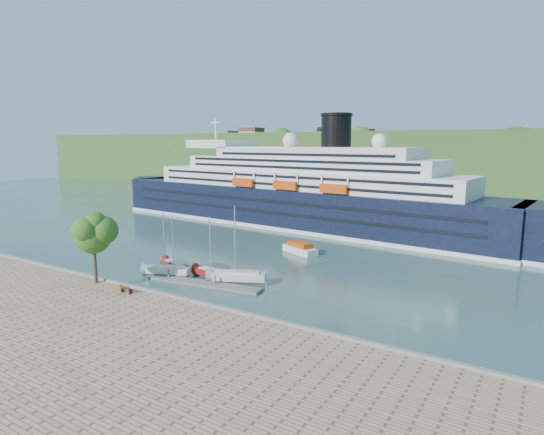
% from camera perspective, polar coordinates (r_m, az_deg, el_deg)
% --- Properties ---
extents(ground, '(400.00, 400.00, 0.00)m').
position_cam_1_polar(ground, '(63.82, -17.26, -9.07)').
color(ground, '#2B4D49').
rests_on(ground, ground).
extents(far_hillside, '(400.00, 50.00, 24.00)m').
position_cam_1_polar(far_hillside, '(189.98, 17.96, 6.57)').
color(far_hillside, '#375C25').
rests_on(far_hillside, ground).
extents(quay_coping, '(220.00, 0.50, 0.30)m').
position_cam_1_polar(quay_coping, '(63.35, -17.45, -8.12)').
color(quay_coping, slate).
rests_on(quay_coping, promenade).
extents(cruise_ship, '(117.65, 27.87, 26.18)m').
position_cam_1_polar(cruise_ship, '(109.15, 2.31, 5.86)').
color(cruise_ship, black).
rests_on(cruise_ship, ground).
extents(park_bench, '(1.74, 0.73, 1.11)m').
position_cam_1_polar(park_bench, '(60.73, -17.78, -8.50)').
color(park_bench, '#4E2916').
rests_on(park_bench, promenade).
extents(promenade_tree, '(6.39, 6.39, 10.58)m').
position_cam_1_polar(promenade_tree, '(65.17, -21.45, -3.18)').
color(promenade_tree, '#34641A').
rests_on(promenade_tree, promenade).
extents(floating_pontoon, '(17.83, 4.55, 0.39)m').
position_cam_1_polar(floating_pontoon, '(65.13, -8.64, -8.19)').
color(floating_pontoon, gray).
rests_on(floating_pontoon, ground).
extents(sailboat_white_near, '(7.45, 4.39, 9.31)m').
position_cam_1_polar(sailboat_white_near, '(68.98, -12.99, -3.50)').
color(sailboat_white_near, silver).
rests_on(sailboat_white_near, ground).
extents(sailboat_red, '(6.98, 2.63, 8.80)m').
position_cam_1_polar(sailboat_red, '(66.62, -7.48, -4.01)').
color(sailboat_red, maroon).
rests_on(sailboat_red, ground).
extents(sailboat_white_far, '(8.43, 5.51, 10.62)m').
position_cam_1_polar(sailboat_white_far, '(63.72, -4.15, -3.73)').
color(sailboat_white_far, silver).
rests_on(sailboat_white_far, ground).
extents(tender_launch, '(7.77, 5.18, 2.04)m').
position_cam_1_polar(tender_launch, '(82.39, 3.54, -3.78)').
color(tender_launch, '#CB410B').
rests_on(tender_launch, ground).
extents(sailboat_extra, '(6.68, 3.88, 8.33)m').
position_cam_1_polar(sailboat_extra, '(72.13, -12.18, -3.30)').
color(sailboat_extra, maroon).
rests_on(sailboat_extra, ground).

